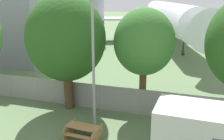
{
  "coord_description": "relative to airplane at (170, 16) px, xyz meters",
  "views": [
    {
      "loc": [
        5.78,
        -5.18,
        7.58
      ],
      "look_at": [
        -0.24,
        13.47,
        2.0
      ],
      "focal_mm": 42.0,
      "sensor_mm": 36.0,
      "label": 1
    }
  ],
  "objects": [
    {
      "name": "perimeter_fence",
      "position": [
        -1.28,
        -29.86,
        -3.44
      ],
      "size": [
        56.07,
        0.07,
        1.78
      ],
      "color": "gray",
      "rests_on": "ground"
    },
    {
      "name": "picnic_bench_open_grass",
      "position": [
        -0.95,
        -33.78,
        -3.85
      ],
      "size": [
        1.93,
        1.48,
        0.76
      ],
      "rotation": [
        0.0,
        0.0,
        -0.05
      ],
      "color": "#A37A47",
      "rests_on": "ground"
    },
    {
      "name": "tree_near_hangar",
      "position": [
        -3.57,
        -30.27,
        0.57
      ],
      "size": [
        5.21,
        5.21,
        7.79
      ],
      "color": "#4C3823",
      "rests_on": "ground"
    },
    {
      "name": "airplane",
      "position": [
        0.0,
        0.0,
        0.0
      ],
      "size": [
        32.86,
        41.03,
        12.84
      ],
      "rotation": [
        0.0,
        0.0,
        -1.29
      ],
      "color": "white",
      "rests_on": "ground"
    },
    {
      "name": "light_mast",
      "position": [
        -0.96,
        -32.08,
        0.79
      ],
      "size": [
        0.44,
        0.44,
        8.47
      ],
      "color": "#99999E",
      "rests_on": "ground"
    },
    {
      "name": "portable_cabin",
      "position": [
        5.27,
        -33.9,
        -2.99
      ],
      "size": [
        4.66,
        2.66,
        2.67
      ],
      "rotation": [
        0.0,
        0.0,
        -0.03
      ],
      "color": "silver",
      "rests_on": "ground"
    },
    {
      "name": "hangar_building",
      "position": [
        -23.35,
        -12.38,
        2.0
      ],
      "size": [
        24.48,
        21.58,
        14.37
      ],
      "color": "#8E939E",
      "rests_on": "ground"
    },
    {
      "name": "tree_left_of_cabin",
      "position": [
        1.41,
        -29.34,
        0.41
      ],
      "size": [
        3.87,
        3.87,
        6.9
      ],
      "color": "#4C3823",
      "rests_on": "ground"
    }
  ]
}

